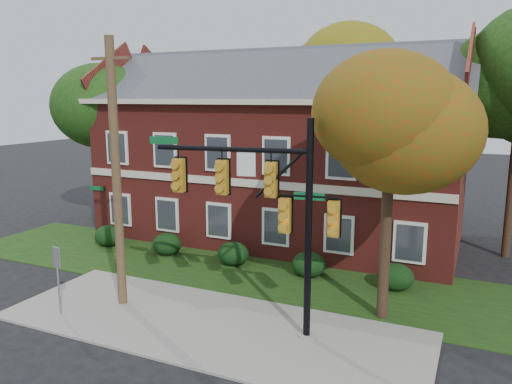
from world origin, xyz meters
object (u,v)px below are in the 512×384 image
at_px(hedge_far_right, 395,277).
at_px(traffic_signal, 269,204).
at_px(tree_left_rear, 114,109).
at_px(hedge_far_left, 108,236).
at_px(tree_far_rear, 345,73).
at_px(hedge_right, 309,264).
at_px(hedge_center, 233,254).
at_px(apartment_building, 279,143).
at_px(hedge_left, 167,244).
at_px(utility_pole, 116,175).
at_px(sign_post, 57,270).
at_px(tree_near_right, 398,119).

relative_size(hedge_far_right, traffic_signal, 0.21).
xyz_separation_m(hedge_far_right, tree_left_rear, (-16.73, 4.14, 6.16)).
bearing_deg(hedge_far_left, tree_far_rear, 57.50).
xyz_separation_m(hedge_right, traffic_signal, (0.48, -5.36, 3.66)).
distance_m(hedge_right, tree_far_rear, 15.66).
bearing_deg(hedge_far_left, hedge_center, 0.00).
xyz_separation_m(apartment_building, hedge_right, (3.50, -5.25, -4.46)).
bearing_deg(hedge_far_left, hedge_left, 0.00).
height_order(hedge_far_left, hedge_far_right, same).
bearing_deg(tree_left_rear, utility_pole, -49.93).
xyz_separation_m(hedge_center, tree_left_rear, (-9.73, 4.14, 6.16)).
bearing_deg(apartment_building, hedge_left, -123.67).
bearing_deg(tree_left_rear, hedge_right, -17.37).
xyz_separation_m(hedge_center, traffic_signal, (3.98, -5.36, 3.66)).
bearing_deg(hedge_far_right, hedge_center, 180.00).
distance_m(hedge_center, tree_far_rear, 15.57).
bearing_deg(sign_post, hedge_left, 102.57).
relative_size(tree_near_right, tree_far_rear, 0.74).
relative_size(hedge_center, tree_near_right, 0.16).
height_order(hedge_center, tree_left_rear, tree_left_rear).
bearing_deg(apartment_building, hedge_right, -56.33).
bearing_deg(hedge_left, tree_left_rear, 146.41).
distance_m(hedge_left, utility_pole, 7.13).
bearing_deg(apartment_building, tree_left_rear, -173.46).
distance_m(tree_near_right, traffic_signal, 4.80).
height_order(hedge_left, tree_near_right, tree_near_right).
bearing_deg(hedge_far_left, sign_post, -60.34).
height_order(apartment_building, hedge_center, apartment_building).
height_order(hedge_center, tree_near_right, tree_near_right).
bearing_deg(tree_near_right, sign_post, -157.19).
bearing_deg(traffic_signal, tree_far_rear, 90.50).
bearing_deg(tree_left_rear, tree_far_rear, 38.97).
distance_m(hedge_left, traffic_signal, 9.90).
distance_m(tree_near_right, tree_left_rear, 18.33).
bearing_deg(hedge_far_right, tree_near_right, -85.48).
xyz_separation_m(hedge_right, sign_post, (-6.45, -7.11, 1.13)).
height_order(tree_near_right, sign_post, tree_near_right).
xyz_separation_m(hedge_center, utility_pole, (-1.65, -5.47, 4.19)).
bearing_deg(hedge_far_right, apartment_building, 143.11).
distance_m(hedge_far_right, tree_far_rear, 16.51).
height_order(hedge_far_left, hedge_right, same).
relative_size(hedge_right, tree_left_rear, 0.16).
relative_size(hedge_far_right, tree_near_right, 0.16).
height_order(hedge_left, sign_post, sign_post).
bearing_deg(hedge_center, apartment_building, 90.00).
height_order(hedge_far_right, traffic_signal, traffic_signal).
height_order(hedge_far_left, tree_far_rear, tree_far_rear).
relative_size(hedge_far_right, utility_pole, 0.15).
distance_m(apartment_building, hedge_right, 7.73).
xyz_separation_m(hedge_left, tree_far_rear, (4.84, 13.09, 8.32)).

